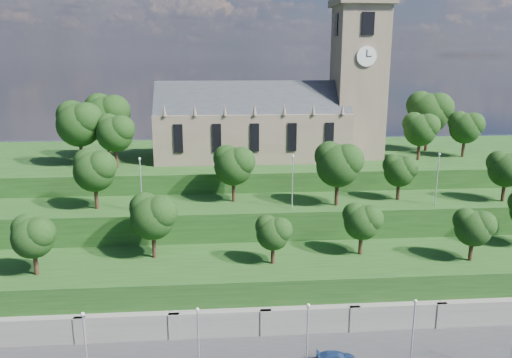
{
  "coord_description": "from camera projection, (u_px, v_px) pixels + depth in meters",
  "views": [
    {
      "loc": [
        -9.97,
        -38.06,
        32.14
      ],
      "look_at": [
        -4.58,
        30.0,
        15.19
      ],
      "focal_mm": 35.0,
      "sensor_mm": 36.0,
      "label": 1
    }
  ],
  "objects": [
    {
      "name": "retaining_wall",
      "position": [
        309.0,
        325.0,
        56.31
      ],
      "size": [
        160.0,
        2.1,
        5.0
      ],
      "color": "slate",
      "rests_on": "ground"
    },
    {
      "name": "embankment_lower",
      "position": [
        300.0,
        289.0,
        61.78
      ],
      "size": [
        160.0,
        12.0,
        8.0
      ],
      "primitive_type": "cube",
      "color": "#193D14",
      "rests_on": "ground"
    },
    {
      "name": "embankment_upper",
      "position": [
        288.0,
        242.0,
        71.94
      ],
      "size": [
        160.0,
        10.0,
        12.0
      ],
      "primitive_type": "cube",
      "color": "#193D14",
      "rests_on": "ground"
    },
    {
      "name": "hilltop",
      "position": [
        272.0,
        193.0,
        91.89
      ],
      "size": [
        160.0,
        32.0,
        15.0
      ],
      "primitive_type": "cube",
      "color": "#193D14",
      "rests_on": "ground"
    },
    {
      "name": "church",
      "position": [
        280.0,
        114.0,
        84.45
      ],
      "size": [
        38.6,
        12.35,
        27.6
      ],
      "color": "#6F604E",
      "rests_on": "hilltop"
    },
    {
      "name": "trees_lower",
      "position": [
        300.0,
        220.0,
        59.98
      ],
      "size": [
        65.98,
        9.05,
        8.09
      ],
      "color": "black",
      "rests_on": "embankment_lower"
    },
    {
      "name": "trees_upper",
      "position": [
        296.0,
        166.0,
        68.38
      ],
      "size": [
        62.33,
        8.64,
        8.82
      ],
      "color": "black",
      "rests_on": "embankment_upper"
    },
    {
      "name": "trees_hilltop",
      "position": [
        250.0,
        119.0,
        83.67
      ],
      "size": [
        70.85,
        16.47,
        11.0
      ],
      "color": "black",
      "rests_on": "hilltop"
    },
    {
      "name": "lamp_posts_promenade",
      "position": [
        307.0,
        338.0,
        45.96
      ],
      "size": [
        60.36,
        0.36,
        8.32
      ],
      "color": "#B2B2B7",
      "rests_on": "promenade"
    },
    {
      "name": "lamp_posts_upper",
      "position": [
        293.0,
        178.0,
        66.56
      ],
      "size": [
        40.36,
        0.36,
        7.36
      ],
      "color": "#B2B2B7",
      "rests_on": "embankment_upper"
    },
    {
      "name": "car_right",
      "position": [
        336.0,
        358.0,
        50.15
      ],
      "size": [
        4.13,
        1.94,
        1.17
      ],
      "primitive_type": "imported",
      "rotation": [
        0.0,
        0.0,
        1.49
      ],
      "color": "navy",
      "rests_on": "promenade"
    }
  ]
}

